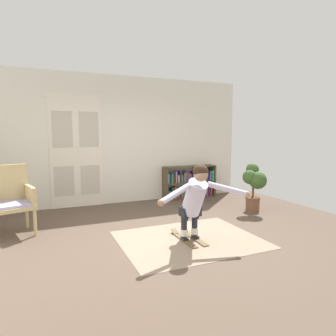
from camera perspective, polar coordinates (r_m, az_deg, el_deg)
ground_plane at (r=4.74m, az=-0.34°, el=-13.11°), size 7.20×7.20×0.00m
back_wall at (r=6.93m, az=-8.84°, el=5.32°), size 6.00×0.10×2.90m
double_door at (r=6.70m, az=-17.24°, el=3.17°), size 1.22×0.05×2.45m
rug at (r=4.63m, az=4.11°, el=-13.57°), size 2.07×1.66×0.01m
bookshelf at (r=7.44m, az=4.25°, el=-2.92°), size 1.37×0.30×0.80m
wicker_chair at (r=5.34m, az=-28.04°, el=-5.14°), size 0.73×0.73×1.10m
potted_plant at (r=6.29m, az=16.22°, el=-2.63°), size 0.45×0.48×0.99m
skis_pair at (r=4.65m, az=3.95°, el=-13.23°), size 0.28×0.74×0.07m
person_skier at (r=4.29m, az=5.28°, el=-5.56°), size 1.42×0.64×1.11m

